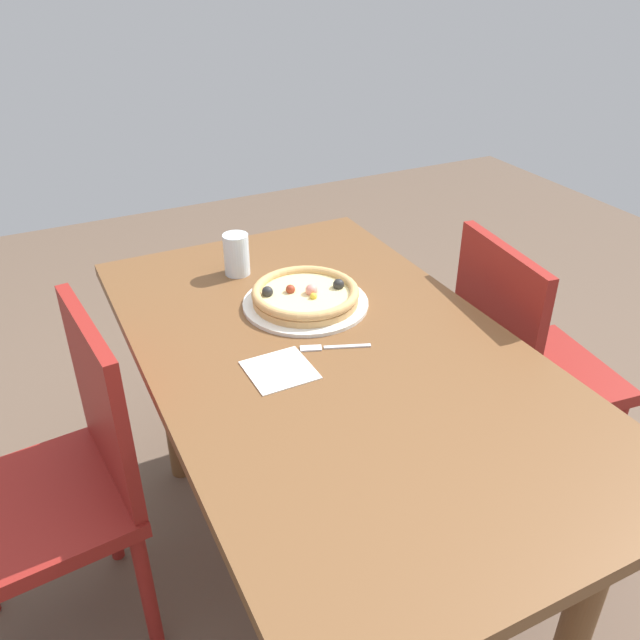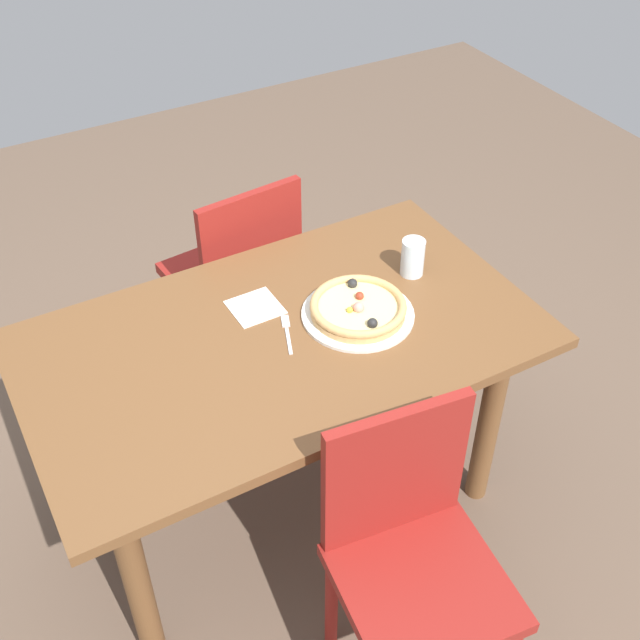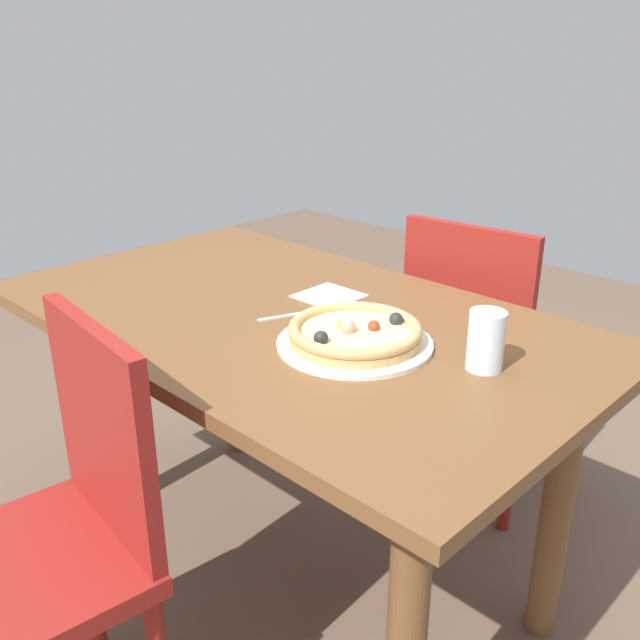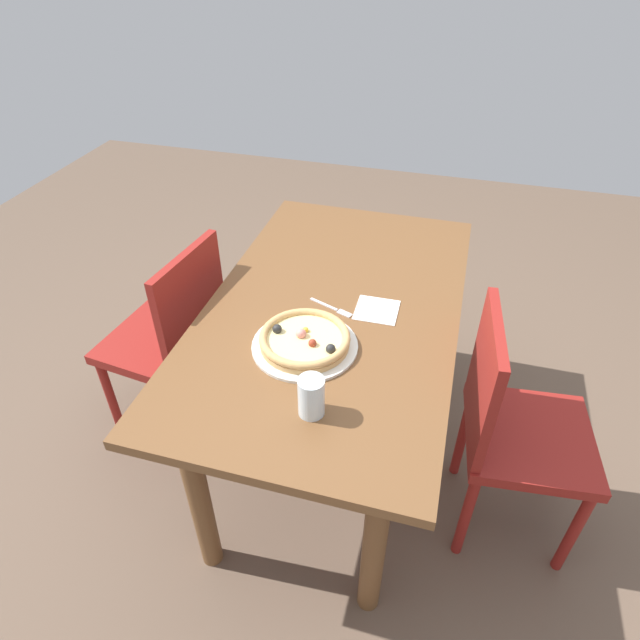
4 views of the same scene
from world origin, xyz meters
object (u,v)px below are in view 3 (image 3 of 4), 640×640
at_px(dining_table, 290,357).
at_px(chair_far, 480,350).
at_px(chair_near, 53,539).
at_px(plate, 355,343).
at_px(fork, 298,314).
at_px(pizza, 355,332).
at_px(drinking_glass, 486,340).
at_px(napkin, 329,296).

relative_size(dining_table, chair_far, 1.62).
xyz_separation_m(dining_table, chair_near, (0.03, -0.63, -0.14)).
xyz_separation_m(chair_far, plate, (0.09, -0.66, 0.26)).
relative_size(chair_far, fork, 5.54).
distance_m(chair_near, pizza, 0.69).
height_order(plate, fork, plate).
height_order(fork, drinking_glass, drinking_glass).
xyz_separation_m(dining_table, chair_far, (0.14, 0.63, -0.14)).
bearing_deg(chair_far, pizza, -87.80).
height_order(drinking_glass, napkin, drinking_glass).
distance_m(dining_table, fork, 0.12).
relative_size(fork, napkin, 1.14).
relative_size(plate, fork, 2.03).
xyz_separation_m(fork, drinking_glass, (0.46, 0.06, 0.06)).
bearing_deg(fork, plate, -79.23).
bearing_deg(fork, pizza, -79.23).
distance_m(chair_near, fork, 0.69).
relative_size(chair_near, pizza, 3.20).
bearing_deg(drinking_glass, fork, -173.05).
xyz_separation_m(dining_table, napkin, (-0.01, 0.15, 0.11)).
relative_size(chair_near, napkin, 6.32).
bearing_deg(pizza, drinking_glass, 20.71).
distance_m(pizza, fork, 0.21).
relative_size(chair_far, napkin, 6.32).
relative_size(fork, drinking_glass, 1.36).
xyz_separation_m(pizza, fork, (-0.21, 0.04, -0.03)).
relative_size(dining_table, drinking_glass, 12.21).
height_order(dining_table, pizza, pizza).
bearing_deg(fork, napkin, 34.28).
xyz_separation_m(plate, pizza, (0.00, -0.00, 0.03)).
bearing_deg(chair_near, fork, -82.34).
xyz_separation_m(chair_near, chair_far, (0.11, 1.26, 0.00)).
bearing_deg(plate, chair_far, 97.82).
xyz_separation_m(plate, napkin, (-0.24, 0.18, -0.00)).
bearing_deg(napkin, fork, -76.90).
bearing_deg(chair_near, drinking_glass, -116.07).
distance_m(drinking_glass, napkin, 0.50).
height_order(pizza, napkin, pizza).
distance_m(dining_table, pizza, 0.27).
bearing_deg(plate, drinking_glass, 20.70).
bearing_deg(drinking_glass, napkin, 170.42).
relative_size(pizza, fork, 1.73).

